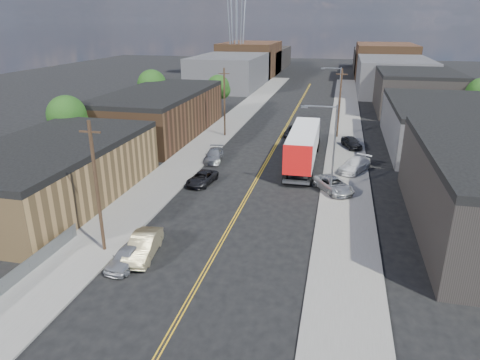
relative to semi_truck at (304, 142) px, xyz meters
The scene contains 32 objects.
ground 25.70m from the semi_truck, 100.03° to the left, with size 260.00×260.00×0.00m, color black.
centerline 11.41m from the semi_truck, 113.63° to the left, with size 0.32×120.00×0.01m, color gold.
sidewalk_left 17.46m from the semi_truck, 143.88° to the left, with size 5.00×140.00×0.15m, color slate.
sidewalk_right 11.64m from the semi_truck, 63.65° to the left, with size 5.00×140.00×0.15m, color slate.
warehouse_tan 28.06m from the semi_truck, 143.17° to the right, with size 12.00×22.00×5.60m.
warehouse_brown 24.27m from the semi_truck, 157.76° to the left, with size 12.00×26.00×6.60m.
industrial_right_b 20.81m from the semi_truck, 32.51° to the left, with size 14.00×24.00×6.10m.
industrial_right_c 41.13m from the semi_truck, 64.74° to the left, with size 14.00×22.00×7.60m.
skyline_left_a 64.98m from the semi_truck, 112.11° to the left, with size 16.00×30.00×8.00m, color #323234.
skyline_right_a 62.17m from the semi_truck, 75.52° to the left, with size 16.00×30.00×8.00m, color #323234.
skyline_left_b 88.66m from the semi_truck, 106.02° to the left, with size 16.00×26.00×10.00m, color #48301D.
skyline_right_b 86.62m from the semi_truck, 79.66° to the left, with size 16.00×26.00×10.00m, color #48301D.
skyline_left_c 107.99m from the semi_truck, 103.09° to the left, with size 16.00×40.00×7.00m, color black.
skyline_right_c 106.33m from the semi_truck, 81.59° to the left, with size 16.00×40.00×7.00m, color black.
streetlight_near 10.66m from the semi_truck, 72.25° to the right, with size 3.39×0.25×9.00m.
streetlight_far 25.53m from the semi_truck, 82.89° to the left, with size 3.39×0.25×9.00m.
utility_pole_left_near 27.97m from the semi_truck, 117.02° to the right, with size 1.60×0.26×10.00m.
utility_pole_left_far 16.44m from the semi_truck, 141.18° to the left, with size 1.60×0.26×10.00m.
utility_pole_right 13.94m from the semi_truck, 74.14° to the left, with size 1.60×0.26×10.00m.
chainlink_fence 35.20m from the semi_truck, 117.00° to the right, with size 0.05×16.00×1.22m.
tree_left_near 28.92m from the semi_truck, behind, with size 4.85×4.76×7.91m.
tree_left_mid 34.96m from the semi_truck, 144.60° to the left, with size 5.10×5.04×8.37m.
tree_left_far 32.88m from the semi_truck, 124.09° to the left, with size 4.35×4.20×6.97m.
semi_truck is the anchor object (origin of this frame).
car_left_a 28.17m from the semi_truck, 110.89° to the right, with size 1.66×4.12×1.40m, color #B2B4B8.
car_left_b 26.63m from the semi_truck, 110.85° to the right, with size 1.74×5.00×1.65m, color #998D64.
car_left_c 13.92m from the semi_truck, 135.53° to the right, with size 2.12×4.59×1.28m, color black.
car_left_d 11.15m from the semi_truck, behind, with size 2.00×4.91×1.43m, color #959799.
car_right_lot_a 9.95m from the semi_truck, 67.53° to the right, with size 2.36×5.13×1.42m, color #A7AAAC.
car_right_lot_b 6.62m from the semi_truck, 21.01° to the right, with size 2.11×5.19×1.51m, color silver.
car_right_lot_c 9.73m from the semi_truck, 53.21° to the left, with size 1.73×4.29×1.46m, color black.
car_ahead_truck 12.97m from the semi_truck, 101.61° to the left, with size 2.44×5.28×1.47m, color black.
Camera 1 is at (8.16, -15.26, 16.28)m, focal length 32.00 mm.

